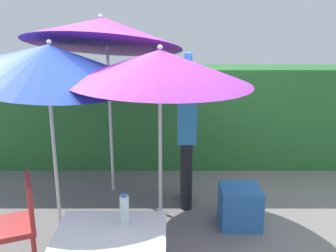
{
  "coord_description": "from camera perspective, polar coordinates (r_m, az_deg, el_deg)",
  "views": [
    {
      "loc": [
        -0.02,
        -3.72,
        2.23
      ],
      "look_at": [
        0.0,
        0.3,
        1.1
      ],
      "focal_mm": 40.9,
      "sensor_mm": 36.0,
      "label": 1
    }
  ],
  "objects": [
    {
      "name": "umbrella_rainbow",
      "position": [
        4.81,
        -9.82,
        13.63
      ],
      "size": [
        1.97,
        1.96,
        2.49
      ],
      "color": "silver",
      "rests_on": "ground_plane"
    },
    {
      "name": "umbrella_orange",
      "position": [
        3.69,
        -1.49,
        8.87
      ],
      "size": [
        1.81,
        1.8,
        2.0
      ],
      "color": "silver",
      "rests_on": "ground_plane"
    },
    {
      "name": "person_vendor",
      "position": [
        4.56,
        2.53,
        -0.82
      ],
      "size": [
        0.23,
        0.55,
        1.88
      ],
      "color": "black",
      "rests_on": "ground_plane"
    },
    {
      "name": "chair_plastic",
      "position": [
        3.72,
        -21.9,
        -13.09
      ],
      "size": [
        0.58,
        0.58,
        0.89
      ],
      "color": "#B72D2D",
      "rests_on": "ground_plane"
    },
    {
      "name": "folding_table",
      "position": [
        2.95,
        -8.68,
        -16.73
      ],
      "size": [
        0.8,
        0.6,
        0.75
      ],
      "color": "#4C4C51",
      "rests_on": "ground_plane"
    },
    {
      "name": "hedge_row",
      "position": [
        5.95,
        -0.08,
        1.44
      ],
      "size": [
        8.0,
        0.7,
        1.53
      ],
      "primitive_type": "cube",
      "color": "#2D7033",
      "rests_on": "ground_plane"
    },
    {
      "name": "cooler_box",
      "position": [
        4.41,
        10.41,
        -11.66
      ],
      "size": [
        0.44,
        0.42,
        0.44
      ],
      "primitive_type": "cube",
      "color": "#2D6BB7",
      "rests_on": "ground_plane"
    },
    {
      "name": "bottle_water",
      "position": [
        2.93,
        -6.76,
        -12.26
      ],
      "size": [
        0.07,
        0.07,
        0.24
      ],
      "color": "silver",
      "rests_on": "folding_table"
    },
    {
      "name": "ground_plane",
      "position": [
        4.34,
        0.02,
        -15.24
      ],
      "size": [
        24.0,
        24.0,
        0.0
      ],
      "primitive_type": "plane",
      "color": "gray"
    },
    {
      "name": "crate_cardboard",
      "position": [
        3.9,
        -9.54,
        -16.6
      ],
      "size": [
        0.44,
        0.37,
        0.32
      ],
      "primitive_type": "cube",
      "color": "#9E7A4C",
      "rests_on": "ground_plane"
    },
    {
      "name": "umbrella_yellow",
      "position": [
        3.98,
        -17.67,
        9.24
      ],
      "size": [
        1.86,
        1.84,
        2.17
      ],
      "color": "silver",
      "rests_on": "ground_plane"
    }
  ]
}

